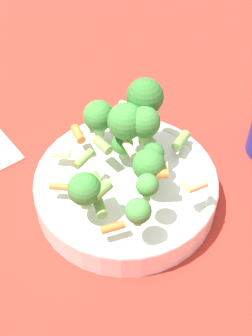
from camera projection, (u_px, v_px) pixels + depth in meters
name	position (u px, v px, depth m)	size (l,w,h in m)	color
ground_plane	(126.00, 198.00, 0.64)	(3.00, 3.00, 0.00)	#B72D23
bowl	(126.00, 187.00, 0.62)	(0.24, 0.24, 0.05)	white
pasta_salad	(128.00, 138.00, 0.57)	(0.21, 0.19, 0.10)	#8CB766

